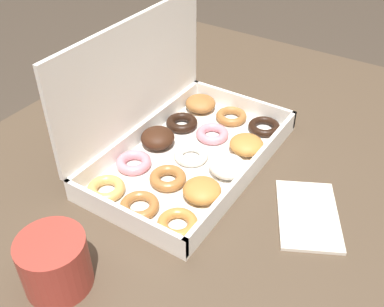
{
  "coord_description": "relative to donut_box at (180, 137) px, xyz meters",
  "views": [
    {
      "loc": [
        -0.54,
        -0.36,
        1.28
      ],
      "look_at": [
        0.01,
        -0.01,
        0.77
      ],
      "focal_mm": 42.0,
      "sensor_mm": 36.0,
      "label": 1
    }
  ],
  "objects": [
    {
      "name": "dining_table",
      "position": [
        -0.01,
        -0.02,
        -0.15
      ],
      "size": [
        1.19,
        0.81,
        0.76
      ],
      "color": "#4C3D2D",
      "rests_on": "ground_plane"
    },
    {
      "name": "donut_box",
      "position": [
        0.0,
        0.0,
        0.0
      ],
      "size": [
        0.4,
        0.25,
        0.25
      ],
      "color": "silver",
      "rests_on": "dining_table"
    },
    {
      "name": "coffee_mug",
      "position": [
        -0.33,
        -0.02,
        -0.0
      ],
      "size": [
        0.09,
        0.09,
        0.08
      ],
      "color": "#A3382D",
      "rests_on": "dining_table"
    },
    {
      "name": "paper_napkin",
      "position": [
        -0.02,
        -0.26,
        -0.04
      ],
      "size": [
        0.18,
        0.16,
        0.01
      ],
      "color": "silver",
      "rests_on": "dining_table"
    }
  ]
}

